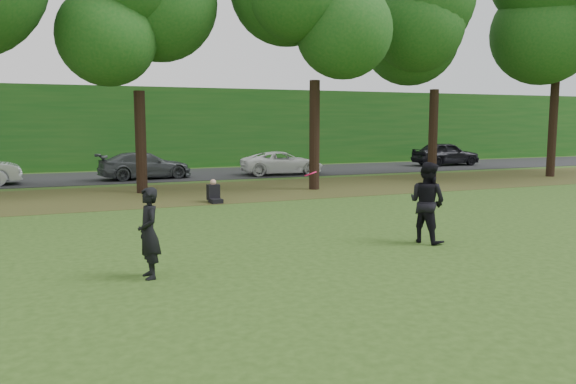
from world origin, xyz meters
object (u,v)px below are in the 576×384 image
Objects in this scene: player_right at (427,202)px; seated_person at (214,194)px; player_left at (149,233)px; frisbee at (310,174)px.

player_right reaches higher than seated_person.
player_left is 3.66m from frisbee.
frisbee is (3.51, 0.50, 0.93)m from player_left.
player_right is 9.03m from seated_person.
frisbee reaches higher than seated_person.
seated_person is at bearing 89.00° from frisbee.
player_left is 6.67m from player_right.
seated_person is (3.66, 9.12, -0.54)m from player_left.
frisbee is (-3.13, -0.13, 0.81)m from player_right.
seated_person is (0.15, 8.62, -1.47)m from frisbee.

